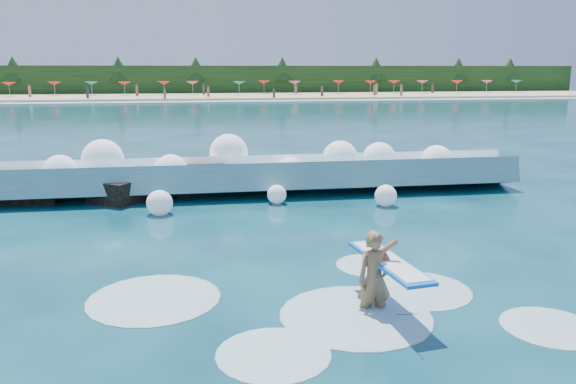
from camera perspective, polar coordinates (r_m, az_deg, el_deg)
name	(u,v)px	position (r m, az deg, el deg)	size (l,w,h in m)	color
ground	(239,261)	(13.44, -4.96, -7.04)	(200.00, 200.00, 0.00)	#072B3C
beach	(200,96)	(90.75, -8.94, 9.57)	(140.00, 20.00, 0.40)	tan
wet_band	(201,101)	(79.77, -8.84, 9.09)	(140.00, 5.00, 0.08)	silver
treeline	(199,80)	(100.67, -9.05, 11.14)	(140.00, 4.00, 5.00)	black
breaking_wave	(257,176)	(20.88, -3.15, 1.66)	(19.30, 2.95, 1.66)	teal
rock_cluster	(107,186)	(20.84, -17.87, 0.55)	(7.93, 3.16, 1.27)	black
surfer_with_board	(378,276)	(10.72, 9.11, -8.38)	(1.08, 3.01, 1.87)	olive
wave_spray	(246,164)	(20.69, -4.26, 2.89)	(15.15, 4.74, 2.14)	white
surf_foam	(317,307)	(11.01, 2.95, -11.55)	(9.22, 5.52, 0.14)	silver
beach_umbrellas	(199,83)	(92.87, -9.07, 10.89)	(112.38, 6.03, 0.50)	red
beachgoers	(194,92)	(87.31, -9.54, 10.03)	(97.37, 13.70, 1.93)	#3F332D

